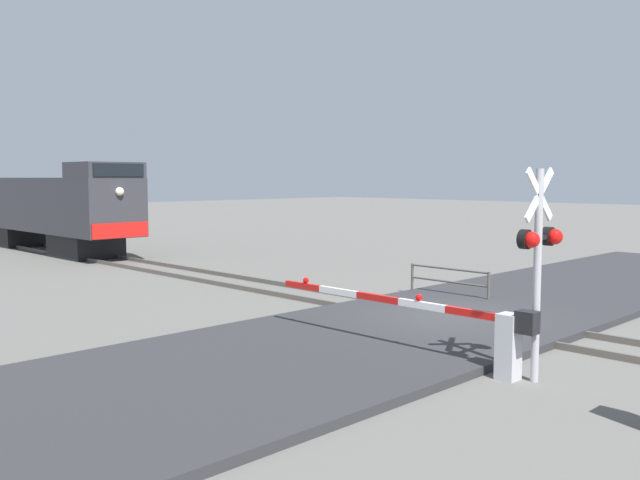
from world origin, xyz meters
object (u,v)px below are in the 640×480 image
at_px(crossing_signal, 539,251).
at_px(guard_railing, 449,278).
at_px(locomotive, 50,207).
at_px(crossing_gate, 466,327).

height_order(crossing_signal, guard_railing, crossing_signal).
height_order(locomotive, crossing_gate, locomotive).
xyz_separation_m(crossing_signal, crossing_gate, (-0.22, 1.31, -1.50)).
relative_size(locomotive, guard_railing, 5.17).
distance_m(crossing_signal, crossing_gate, 2.01).
bearing_deg(crossing_gate, guard_railing, 37.05).
bearing_deg(guard_railing, locomotive, 96.96).
distance_m(locomotive, crossing_signal, 27.72).
bearing_deg(locomotive, crossing_signal, -96.67).
xyz_separation_m(locomotive, crossing_gate, (-3.44, -26.22, -1.33)).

